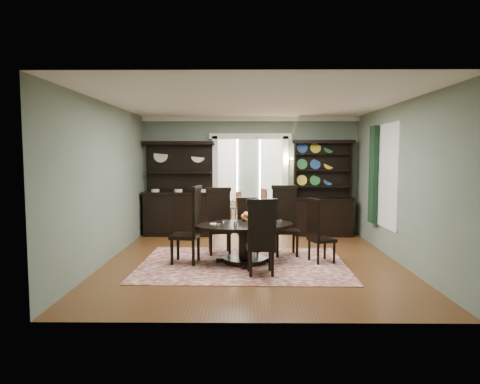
# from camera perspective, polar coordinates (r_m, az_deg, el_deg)

# --- Properties ---
(room) EXTENTS (5.51, 6.01, 3.01)m
(room) POSITION_cam_1_polar(r_m,az_deg,el_deg) (8.06, 1.65, 1.78)
(room) COLOR brown
(room) RESTS_ON ground
(parlor) EXTENTS (3.51, 3.50, 3.01)m
(parlor) POSITION_cam_1_polar(r_m,az_deg,el_deg) (13.55, 1.20, 2.81)
(parlor) COLOR brown
(parlor) RESTS_ON ground
(doorway_trim) EXTENTS (2.08, 0.25, 2.57)m
(doorway_trim) POSITION_cam_1_polar(r_m,az_deg,el_deg) (11.01, 1.35, 2.85)
(doorway_trim) COLOR white
(doorway_trim) RESTS_ON floor
(right_window) EXTENTS (0.15, 1.47, 2.12)m
(right_window) POSITION_cam_1_polar(r_m,az_deg,el_deg) (9.39, 18.22, 2.13)
(right_window) COLOR white
(right_window) RESTS_ON wall_right
(wall_sconce) EXTENTS (0.27, 0.21, 0.21)m
(wall_sconce) POSITION_cam_1_polar(r_m,az_deg,el_deg) (10.91, 6.38, 4.22)
(wall_sconce) COLOR #B68F30
(wall_sconce) RESTS_ON back_wall_right
(rug) EXTENTS (3.82, 2.78, 0.01)m
(rug) POSITION_cam_1_polar(r_m,az_deg,el_deg) (8.05, 0.37, -9.55)
(rug) COLOR maroon
(rug) RESTS_ON floor
(dining_table) EXTENTS (2.07, 2.06, 0.73)m
(dining_table) POSITION_cam_1_polar(r_m,az_deg,el_deg) (8.07, 0.66, -5.85)
(dining_table) COLOR black
(dining_table) RESTS_ON rug
(centerpiece) EXTENTS (1.36, 0.88, 0.22)m
(centerpiece) POSITION_cam_1_polar(r_m,az_deg,el_deg) (8.08, 1.16, -3.76)
(centerpiece) COLOR white
(centerpiece) RESTS_ON dining_table
(chair_far_left) EXTENTS (0.56, 0.54, 1.35)m
(chair_far_left) POSITION_cam_1_polar(r_m,az_deg,el_deg) (8.85, -2.81, -3.58)
(chair_far_left) COLOR black
(chair_far_left) RESTS_ON rug
(chair_far_mid) EXTENTS (0.48, 0.46, 1.16)m
(chair_far_mid) POSITION_cam_1_polar(r_m,az_deg,el_deg) (8.73, 1.04, -4.37)
(chair_far_mid) COLOR black
(chair_far_mid) RESTS_ON rug
(chair_far_right) EXTENTS (0.55, 0.53, 1.41)m
(chair_far_right) POSITION_cam_1_polar(r_m,az_deg,el_deg) (8.75, 6.02, -3.49)
(chair_far_right) COLOR black
(chair_far_right) RESTS_ON rug
(chair_end_left) EXTENTS (0.57, 0.60, 1.45)m
(chair_end_left) POSITION_cam_1_polar(r_m,az_deg,el_deg) (8.01, -6.47, -4.13)
(chair_end_left) COLOR black
(chair_end_left) RESTS_ON rug
(chair_end_right) EXTENTS (0.55, 0.57, 1.22)m
(chair_end_right) POSITION_cam_1_polar(r_m,az_deg,el_deg) (8.14, 10.23, -4.90)
(chair_end_right) COLOR black
(chair_end_right) RESTS_ON rug
(chair_near) EXTENTS (0.51, 0.49, 1.31)m
(chair_near) POSITION_cam_1_polar(r_m,az_deg,el_deg) (7.13, 2.86, -5.83)
(chair_near) COLOR black
(chair_near) RESTS_ON rug
(sideboard) EXTENTS (1.81, 0.67, 2.37)m
(sideboard) POSITION_cam_1_polar(r_m,az_deg,el_deg) (10.92, -8.13, -1.39)
(sideboard) COLOR black
(sideboard) RESTS_ON floor
(welsh_dresser) EXTENTS (1.59, 0.72, 2.40)m
(welsh_dresser) POSITION_cam_1_polar(r_m,az_deg,el_deg) (10.99, 10.95, -1.17)
(welsh_dresser) COLOR black
(welsh_dresser) RESTS_ON floor
(parlor_table) EXTENTS (0.72, 0.72, 0.66)m
(parlor_table) POSITION_cam_1_polar(r_m,az_deg,el_deg) (12.97, 0.17, -2.09)
(parlor_table) COLOR brown
(parlor_table) RESTS_ON parlor_floor
(parlor_chair_left) EXTENTS (0.45, 0.44, 0.95)m
(parlor_chair_left) POSITION_cam_1_polar(r_m,az_deg,el_deg) (12.72, -0.63, -1.89)
(parlor_chair_left) COLOR brown
(parlor_chair_left) RESTS_ON parlor_floor
(parlor_chair_right) EXTENTS (0.49, 0.48, 1.03)m
(parlor_chair_right) POSITION_cam_1_polar(r_m,az_deg,el_deg) (12.71, 3.66, -1.70)
(parlor_chair_right) COLOR brown
(parlor_chair_right) RESTS_ON parlor_floor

